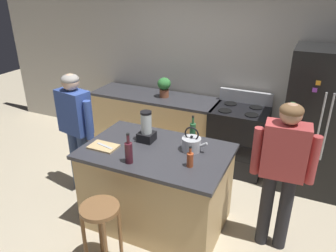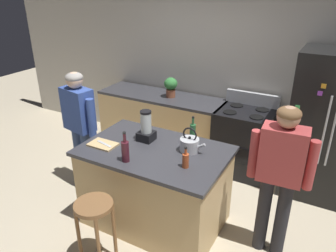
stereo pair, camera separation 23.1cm
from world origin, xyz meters
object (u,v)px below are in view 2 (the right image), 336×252
tea_kettle (190,144)px  chef_knife (104,144)px  refrigerator (329,128)px  bar_stool (95,218)px  bottle_cooking_sauce (186,160)px  stove_range (243,141)px  person_by_island_left (79,121)px  bottle_wine (125,151)px  kitchen_island (155,186)px  bottle_olive_oil (193,131)px  blender_appliance (146,128)px  cutting_board (103,144)px  potted_plant (171,86)px  person_by_sink_right (280,170)px

tea_kettle → chef_knife: 0.92m
refrigerator → bar_stool: size_ratio=2.61×
bottle_cooking_sauce → tea_kettle: tea_kettle is taller
stove_range → tea_kettle: bearing=-98.3°
person_by_island_left → bottle_wine: size_ratio=5.00×
kitchen_island → refrigerator: refrigerator is taller
bottle_wine → chef_knife: (-0.39, 0.15, -0.09)m
chef_knife → bottle_olive_oil: bearing=50.9°
person_by_island_left → chef_knife: size_ratio=7.18×
stove_range → bottle_olive_oil: bearing=-104.3°
kitchen_island → blender_appliance: (-0.19, 0.14, 0.61)m
refrigerator → cutting_board: 2.70m
person_by_island_left → bar_stool: (1.00, -0.94, -0.41)m
person_by_island_left → bar_stool: bearing=-43.3°
cutting_board → bar_stool: bearing=-59.4°
person_by_island_left → bottle_olive_oil: 1.45m
potted_plant → bottle_wine: (0.52, -1.89, -0.06)m
stove_range → bottle_wine: size_ratio=3.51×
potted_plant → tea_kettle: (0.98, -1.41, -0.09)m
kitchen_island → chef_knife: (-0.51, -0.19, 0.49)m
potted_plant → bar_stool: bearing=-78.7°
bottle_olive_oil → cutting_board: bottle_olive_oil is taller
person_by_sink_right → bottle_cooking_sauce: (-0.81, -0.33, 0.05)m
person_by_island_left → potted_plant: (0.53, 1.41, 0.15)m
stove_range → person_by_island_left: person_by_island_left is taller
stove_range → tea_kettle: (-0.20, -1.38, 0.53)m
bottle_olive_oil → bottle_cooking_sauce: bottle_olive_oil is taller
kitchen_island → bottle_wine: size_ratio=4.86×
refrigerator → potted_plant: 2.22m
bottle_cooking_sauce → stove_range: bearing=86.7°
person_by_sink_right → bottle_olive_oil: (-0.99, 0.23, 0.07)m
stove_range → chef_knife: (-1.05, -1.71, 0.48)m
bottle_olive_oil → bottle_wine: size_ratio=0.87×
stove_range → person_by_sink_right: size_ratio=0.70×
potted_plant → bottle_wine: bottle_wine is taller
cutting_board → person_by_sink_right: bearing=11.4°
blender_appliance → chef_knife: blender_appliance is taller
potted_plant → tea_kettle: potted_plant is taller
bar_stool → blender_appliance: 1.08m
tea_kettle → blender_appliance: bearing=-179.8°
cutting_board → chef_knife: 0.02m
bar_stool → potted_plant: potted_plant is taller
person_by_sink_right → tea_kettle: size_ratio=5.76×
bar_stool → bottle_olive_oil: (0.42, 1.21, 0.48)m
person_by_island_left → tea_kettle: size_ratio=5.73×
potted_plant → bottle_olive_oil: bearing=-52.1°
person_by_island_left → tea_kettle: (1.51, 0.00, 0.05)m
refrigerator → blender_appliance: size_ratio=5.30×
bottle_olive_oil → blender_appliance: bearing=-149.5°
cutting_board → stove_range: bearing=57.9°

